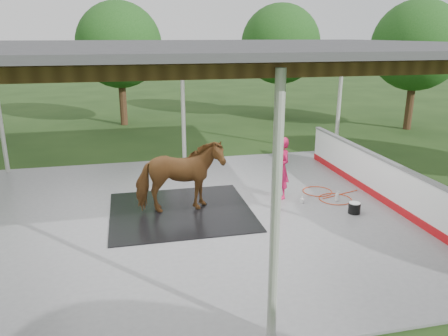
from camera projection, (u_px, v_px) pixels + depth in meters
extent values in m
plane|color=#1E3814|center=(210.00, 215.00, 10.82)|extent=(100.00, 100.00, 0.00)
cube|color=slate|center=(210.00, 214.00, 10.82)|extent=(12.00, 10.00, 0.05)
cylinder|color=beige|center=(276.00, 214.00, 5.86)|extent=(0.14, 0.14, 3.85)
cylinder|color=beige|center=(183.00, 106.00, 14.62)|extent=(0.14, 0.14, 3.85)
cylinder|color=beige|center=(339.00, 101.00, 15.82)|extent=(0.14, 0.14, 3.85)
cube|color=brown|center=(275.00, 70.00, 5.50)|extent=(12.00, 0.10, 0.18)
cube|color=brown|center=(244.00, 63.00, 6.89)|extent=(12.00, 0.10, 0.18)
cube|color=brown|center=(223.00, 58.00, 8.29)|extent=(12.00, 0.10, 0.18)
cube|color=brown|center=(209.00, 55.00, 9.69)|extent=(12.00, 0.10, 0.18)
cube|color=brown|center=(198.00, 52.00, 11.09)|extent=(12.00, 0.10, 0.18)
cube|color=brown|center=(189.00, 50.00, 12.49)|extent=(12.00, 0.10, 0.18)
cube|color=brown|center=(182.00, 48.00, 13.89)|extent=(12.00, 0.10, 0.18)
cube|color=brown|center=(433.00, 52.00, 10.89)|extent=(0.12, 10.00, 0.18)
cube|color=#38383A|center=(209.00, 45.00, 9.63)|extent=(12.60, 10.60, 0.10)
cube|color=#B20E14|center=(378.00, 195.00, 11.74)|extent=(0.14, 8.00, 0.20)
cube|color=white|center=(380.00, 177.00, 11.60)|extent=(0.12, 8.00, 1.00)
cube|color=slate|center=(382.00, 158.00, 11.45)|extent=(0.16, 8.00, 0.06)
cylinder|color=#382314|center=(123.00, 102.00, 21.27)|extent=(0.36, 0.36, 2.20)
sphere|color=#194714|center=(119.00, 45.00, 20.47)|extent=(4.00, 4.00, 4.00)
cylinder|color=#382314|center=(279.00, 97.00, 22.95)|extent=(0.36, 0.36, 2.20)
sphere|color=#194714|center=(281.00, 44.00, 22.16)|extent=(4.00, 4.00, 4.00)
cylinder|color=#382314|center=(409.00, 106.00, 20.27)|extent=(0.36, 0.36, 2.20)
sphere|color=#194714|center=(417.00, 45.00, 19.48)|extent=(4.00, 4.00, 4.00)
cube|color=black|center=(181.00, 211.00, 10.87)|extent=(3.45, 3.23, 0.03)
imported|color=brown|center=(180.00, 177.00, 10.61)|extent=(2.14, 1.04, 1.78)
imported|color=#C31449|center=(281.00, 168.00, 11.60)|extent=(0.49, 0.66, 1.66)
cylinder|color=black|center=(354.00, 208.00, 10.75)|extent=(0.30, 0.30, 0.26)
cylinder|color=white|center=(355.00, 203.00, 10.71)|extent=(0.27, 0.27, 0.03)
imported|color=silver|center=(337.00, 196.00, 11.53)|extent=(0.15, 0.15, 0.28)
imported|color=#338CD8|center=(302.00, 200.00, 11.39)|extent=(0.12, 0.12, 0.19)
torus|color=red|center=(335.00, 199.00, 11.68)|extent=(0.88, 0.88, 0.02)
torus|color=red|center=(317.00, 191.00, 12.25)|extent=(0.82, 0.82, 0.02)
cylinder|color=red|center=(340.00, 194.00, 12.02)|extent=(1.24, 0.42, 0.02)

